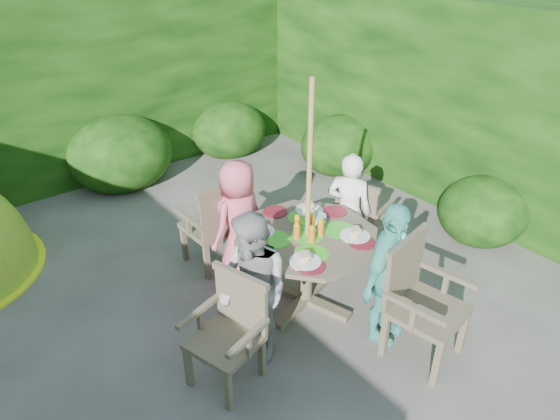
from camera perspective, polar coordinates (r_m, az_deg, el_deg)
ground at (r=4.74m, az=-8.01°, el=-13.14°), size 60.00×60.00×0.00m
hedge_enclosure at (r=5.10m, az=-16.77°, el=5.95°), size 9.00×9.00×2.50m
patio_table at (r=4.59m, az=3.11°, el=-4.07°), size 1.66×1.66×0.93m
parasol_pole at (r=4.35m, az=3.25°, el=0.79°), size 0.05×0.05×2.20m
garden_chair_right at (r=5.52m, az=9.20°, el=-0.45°), size 0.59×0.63×0.87m
garden_chair_left at (r=4.00m, az=-5.69°, el=-13.42°), size 0.61×0.65×0.89m
garden_chair_back at (r=5.21m, az=-7.32°, el=-1.48°), size 0.61×0.55×0.98m
garden_chair_front at (r=4.30m, az=15.64°, el=-9.72°), size 0.70×0.65×1.03m
child_right at (r=5.19m, az=7.82°, el=-0.14°), size 0.50×0.56×1.28m
child_left at (r=4.05m, az=-3.06°, el=-9.08°), size 0.53×0.67×1.34m
child_back at (r=4.99m, az=-4.69°, el=-1.23°), size 0.71×0.54×1.29m
child_front at (r=4.29m, az=12.22°, el=-7.28°), size 0.84×0.53×1.34m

